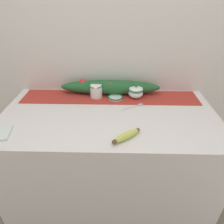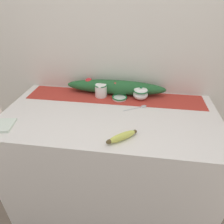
{
  "view_description": "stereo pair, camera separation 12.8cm",
  "coord_description": "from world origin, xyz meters",
  "px_view_note": "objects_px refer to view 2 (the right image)",
  "views": [
    {
      "loc": [
        0.05,
        -1.14,
        1.65
      ],
      "look_at": [
        0.02,
        -0.05,
        0.98
      ],
      "focal_mm": 32.0,
      "sensor_mm": 36.0,
      "label": 1
    },
    {
      "loc": [
        0.18,
        -1.13,
        1.65
      ],
      "look_at": [
        0.02,
        -0.05,
        0.98
      ],
      "focal_mm": 32.0,
      "sensor_mm": 36.0,
      "label": 2
    }
  ],
  "objects_px": {
    "sugar_bowl": "(140,93)",
    "spoon": "(142,107)",
    "small_dish": "(120,98)",
    "banana": "(122,137)",
    "cream_pitcher": "(101,90)",
    "napkin_stack": "(1,125)"
  },
  "relations": [
    {
      "from": "sugar_bowl",
      "to": "spoon",
      "type": "relative_size",
      "value": 0.68
    },
    {
      "from": "cream_pitcher",
      "to": "napkin_stack",
      "type": "xyz_separation_m",
      "value": [
        -0.53,
        -0.49,
        -0.05
      ]
    },
    {
      "from": "sugar_bowl",
      "to": "banana",
      "type": "distance_m",
      "value": 0.51
    },
    {
      "from": "small_dish",
      "to": "banana",
      "type": "xyz_separation_m",
      "value": [
        0.07,
        -0.48,
        0.01
      ]
    },
    {
      "from": "cream_pitcher",
      "to": "small_dish",
      "type": "bearing_deg",
      "value": -10.29
    },
    {
      "from": "cream_pitcher",
      "to": "napkin_stack",
      "type": "bearing_deg",
      "value": -137.69
    },
    {
      "from": "small_dish",
      "to": "banana",
      "type": "bearing_deg",
      "value": -82.08
    },
    {
      "from": "banana",
      "to": "spoon",
      "type": "distance_m",
      "value": 0.4
    },
    {
      "from": "sugar_bowl",
      "to": "napkin_stack",
      "type": "relative_size",
      "value": 0.82
    },
    {
      "from": "small_dish",
      "to": "napkin_stack",
      "type": "height_order",
      "value": "small_dish"
    },
    {
      "from": "cream_pitcher",
      "to": "spoon",
      "type": "bearing_deg",
      "value": -20.9
    },
    {
      "from": "sugar_bowl",
      "to": "spoon",
      "type": "bearing_deg",
      "value": -81.38
    },
    {
      "from": "spoon",
      "to": "napkin_stack",
      "type": "relative_size",
      "value": 1.21
    },
    {
      "from": "napkin_stack",
      "to": "spoon",
      "type": "bearing_deg",
      "value": 22.88
    },
    {
      "from": "cream_pitcher",
      "to": "napkin_stack",
      "type": "distance_m",
      "value": 0.72
    },
    {
      "from": "cream_pitcher",
      "to": "spoon",
      "type": "distance_m",
      "value": 0.35
    },
    {
      "from": "banana",
      "to": "spoon",
      "type": "xyz_separation_m",
      "value": [
        0.11,
        0.38,
        -0.02
      ]
    },
    {
      "from": "small_dish",
      "to": "spoon",
      "type": "height_order",
      "value": "small_dish"
    },
    {
      "from": "sugar_bowl",
      "to": "napkin_stack",
      "type": "xyz_separation_m",
      "value": [
        -0.84,
        -0.48,
        -0.04
      ]
    },
    {
      "from": "cream_pitcher",
      "to": "spoon",
      "type": "height_order",
      "value": "cream_pitcher"
    },
    {
      "from": "sugar_bowl",
      "to": "napkin_stack",
      "type": "height_order",
      "value": "sugar_bowl"
    },
    {
      "from": "spoon",
      "to": "napkin_stack",
      "type": "bearing_deg",
      "value": 173.11
    }
  ]
}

